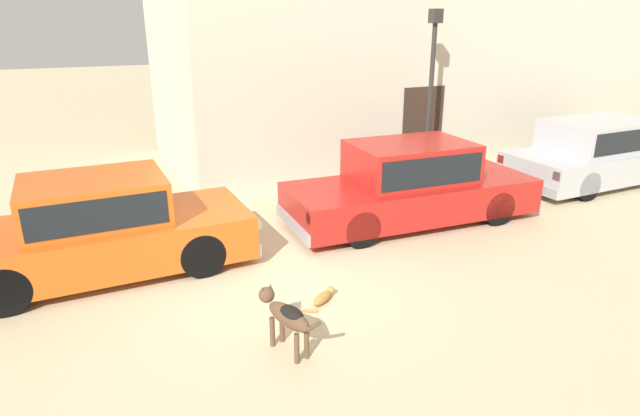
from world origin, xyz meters
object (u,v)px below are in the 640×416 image
Objects in this scene: parked_sedan_second at (411,183)px; stray_cat at (323,297)px; parked_sedan_third at (599,152)px; street_lamp at (432,76)px; parked_sedan_nearest at (101,227)px; stray_dog_spotted at (286,314)px.

stray_cat is (-2.76, -2.08, -0.66)m from parked_sedan_second.
street_lamp is (-3.68, 1.46, 1.68)m from parked_sedan_third.
street_lamp is at bearing 157.47° from parked_sedan_third.
parked_sedan_nearest is 3.42m from stray_cat.
parked_sedan_nearest is 0.92× the size of parked_sedan_third.
parked_sedan_second is 7.95× the size of stray_cat.
stray_dog_spotted is at bearing -169.25° from stray_cat.
parked_sedan_second reaches higher than parked_sedan_nearest.
parked_sedan_second is (5.29, -0.13, 0.02)m from parked_sedan_nearest.
parked_sedan_second reaches higher than stray_cat.
parked_sedan_nearest reaches higher than stray_dog_spotted.
stray_cat is (0.84, 0.80, -0.39)m from stray_dog_spotted.
parked_sedan_nearest is 0.91× the size of parked_sedan_second.
stray_dog_spotted is 1.74× the size of stray_cat.
parked_sedan_third is at bearing -87.23° from stray_dog_spotted.
parked_sedan_second is 1.28× the size of street_lamp.
parked_sedan_nearest is 7.22× the size of stray_cat.
parked_sedan_nearest is at bearing 105.95° from stray_cat.
parked_sedan_third is 4.30m from street_lamp.
parked_sedan_nearest is 1.16× the size of street_lamp.
street_lamp reaches higher than parked_sedan_nearest.
stray_cat is (-8.02, -2.33, -0.66)m from parked_sedan_third.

